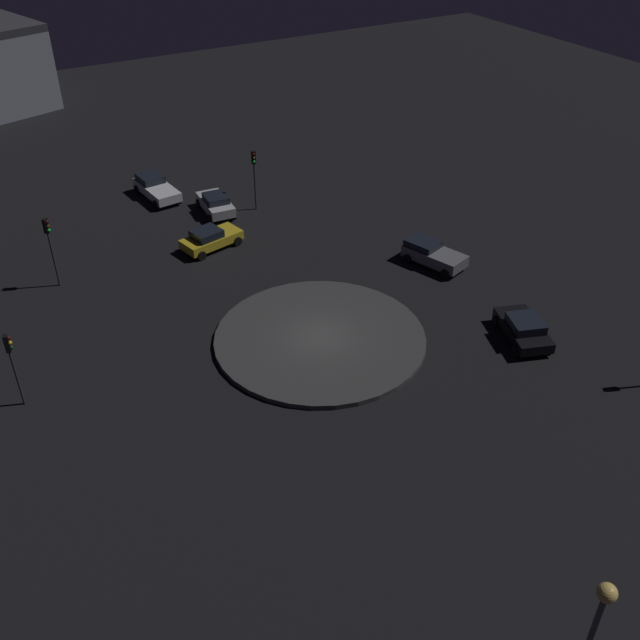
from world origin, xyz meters
The scene contains 10 objects.
ground_plane centered at (0.00, 0.00, 0.00)m, with size 119.45×119.45×0.00m, color black.
roundabout_island centered at (0.00, 0.00, 0.14)m, with size 11.52×11.52×0.28m, color #383838.
car_white centered at (1.43, -22.03, 0.77)m, with size 2.46×4.74×1.49m.
car_yellow centered at (1.03, -12.60, 0.72)m, with size 4.29×2.69×1.42m.
car_silver centered at (-1.36, -17.27, 0.75)m, with size 2.25×4.03×1.45m.
car_black centered at (-9.60, 5.44, 0.72)m, with size 3.18×4.39×1.39m.
car_grey centered at (-10.31, -3.59, 0.75)m, with size 2.98×4.32×1.43m.
traffic_light_southeast centered at (10.86, -12.88, 3.18)m, with size 0.38×0.39×4.50m.
traffic_light_south centered at (-4.12, -16.38, 3.14)m, with size 0.34×0.38×4.42m.
traffic_light_east centered at (15.05, -2.66, 2.92)m, with size 0.38×0.33×4.09m.
Camera 1 is at (16.18, 27.92, 23.51)m, focal length 41.09 mm.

